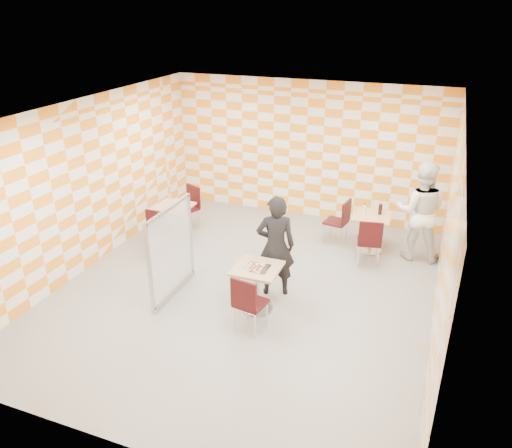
{
  "coord_description": "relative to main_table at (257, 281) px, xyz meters",
  "views": [
    {
      "loc": [
        2.75,
        -6.72,
        4.49
      ],
      "look_at": [
        0.1,
        0.2,
        1.15
      ],
      "focal_mm": 35.0,
      "sensor_mm": 36.0,
      "label": 1
    }
  ],
  "objects": [
    {
      "name": "main_table",
      "position": [
        0.0,
        0.0,
        0.0
      ],
      "size": [
        0.7,
        0.7,
        0.75
      ],
      "color": "tan",
      "rests_on": "ground"
    },
    {
      "name": "chair_second_front",
      "position": [
        1.4,
        2.04,
        0.04
      ],
      "size": [
        0.49,
        0.5,
        0.92
      ],
      "color": "#330A0C",
      "rests_on": "ground"
    },
    {
      "name": "second_table",
      "position": [
        1.33,
        2.68,
        0.0
      ],
      "size": [
        0.7,
        0.7,
        0.75
      ],
      "color": "tan",
      "rests_on": "ground"
    },
    {
      "name": "chair_empty_far",
      "position": [
        -2.44,
        2.41,
        0.04
      ],
      "size": [
        0.56,
        0.56,
        0.92
      ],
      "color": "#330A0C",
      "rests_on": "ground"
    },
    {
      "name": "man_white",
      "position": [
        2.18,
        2.72,
        0.43
      ],
      "size": [
        0.96,
        0.77,
        1.88
      ],
      "primitive_type": "imported",
      "rotation": [
        0.0,
        0.0,
        3.2
      ],
      "color": "white",
      "rests_on": "ground"
    },
    {
      "name": "soda_bottle",
      "position": [
        1.45,
        2.78,
        0.34
      ],
      "size": [
        0.07,
        0.07,
        0.23
      ],
      "color": "black",
      "rests_on": "second_table"
    },
    {
      "name": "chair_empty_near",
      "position": [
        -2.41,
        1.14,
        0.04
      ],
      "size": [
        0.42,
        0.43,
        0.92
      ],
      "color": "#330A0C",
      "rests_on": "ground"
    },
    {
      "name": "partition",
      "position": [
        -1.46,
        -0.06,
        0.28
      ],
      "size": [
        0.08,
        1.38,
        1.55
      ],
      "color": "white",
      "rests_on": "ground"
    },
    {
      "name": "sport_bottle",
      "position": [
        1.16,
        2.73,
        0.33
      ],
      "size": [
        0.06,
        0.06,
        0.2
      ],
      "color": "white",
      "rests_on": "second_table"
    },
    {
      "name": "man_dark",
      "position": [
        0.1,
        0.57,
        0.35
      ],
      "size": [
        0.74,
        0.62,
        1.73
      ],
      "primitive_type": "imported",
      "rotation": [
        0.0,
        0.0,
        3.52
      ],
      "color": "black",
      "rests_on": "ground"
    },
    {
      "name": "room_shell",
      "position": [
        -0.37,
        1.01,
        0.99
      ],
      "size": [
        7.0,
        7.0,
        7.0
      ],
      "color": "gray",
      "rests_on": "ground"
    },
    {
      "name": "chair_second_side",
      "position": [
        0.71,
        2.78,
        0.04
      ],
      "size": [
        0.49,
        0.48,
        0.92
      ],
      "color": "#330A0C",
      "rests_on": "ground"
    },
    {
      "name": "empty_table",
      "position": [
        -2.45,
        1.73,
        0.0
      ],
      "size": [
        0.7,
        0.7,
        0.75
      ],
      "color": "tan",
      "rests_on": "ground"
    },
    {
      "name": "chair_main_front",
      "position": [
        0.09,
        -0.62,
        0.04
      ],
      "size": [
        0.49,
        0.5,
        0.92
      ],
      "color": "#330A0C",
      "rests_on": "ground"
    },
    {
      "name": "pizza_on_foil",
      "position": [
        -0.0,
        -0.02,
        0.26
      ],
      "size": [
        0.4,
        0.4,
        0.04
      ],
      "color": "silver",
      "rests_on": "main_table"
    }
  ]
}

